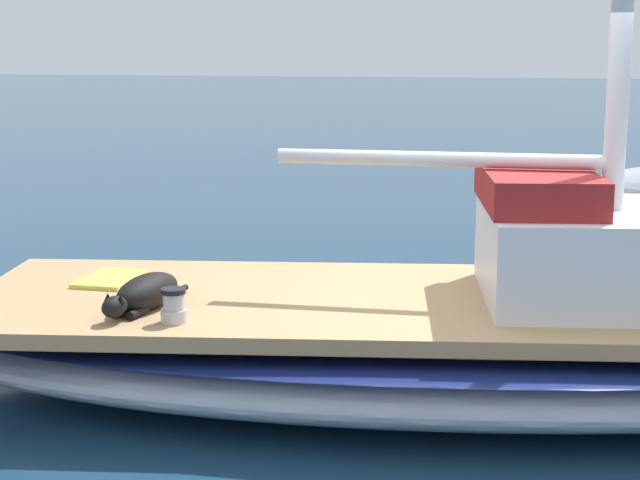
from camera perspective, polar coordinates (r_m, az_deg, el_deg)
ground_plane at (r=7.02m, az=8.12°, el=-8.42°), size 120.00×120.00×0.00m
sailboat_main at (r=6.92m, az=8.20°, el=-5.80°), size 3.45×7.50×0.66m
dog_black at (r=6.53m, az=-9.76°, el=-2.94°), size 0.95×0.37×0.22m
deck_winch at (r=6.21m, az=-8.16°, el=-3.70°), size 0.16×0.16×0.21m
deck_towel at (r=7.36m, az=-11.59°, el=-2.14°), size 0.58×0.39×0.03m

